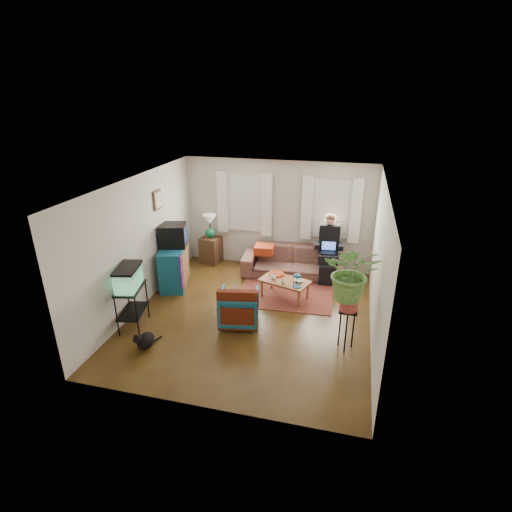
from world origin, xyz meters
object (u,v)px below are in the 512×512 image
(dresser, at_px, (174,266))
(aquarium_stand, at_px, (133,307))
(coffee_table, at_px, (285,289))
(sofa, at_px, (292,257))
(armchair, at_px, (239,306))
(plant_stand, at_px, (346,329))
(side_table, at_px, (211,250))

(dresser, distance_m, aquarium_stand, 1.75)
(dresser, distance_m, coffee_table, 2.50)
(sofa, xyz_separation_m, coffee_table, (0.05, -1.18, -0.24))
(armchair, bearing_deg, plant_stand, 159.54)
(sofa, distance_m, coffee_table, 1.20)
(sofa, distance_m, dresser, 2.72)
(dresser, height_order, coffee_table, dresser)
(side_table, relative_size, dresser, 0.65)
(dresser, bearing_deg, aquarium_stand, -106.20)
(dresser, xyz_separation_m, plant_stand, (3.81, -1.48, -0.08))
(side_table, relative_size, coffee_table, 0.67)
(aquarium_stand, bearing_deg, armchair, 5.48)
(side_table, bearing_deg, plant_stand, -40.04)
(dresser, bearing_deg, sofa, 10.25)
(aquarium_stand, relative_size, plant_stand, 1.06)
(sofa, xyz_separation_m, side_table, (-2.10, 0.24, -0.12))
(sofa, xyz_separation_m, aquarium_stand, (-2.45, -2.94, -0.05))
(plant_stand, bearing_deg, sofa, 117.02)
(aquarium_stand, distance_m, plant_stand, 3.83)
(side_table, relative_size, aquarium_stand, 0.82)
(armchair, bearing_deg, sofa, -115.11)
(dresser, xyz_separation_m, armchair, (1.84, -1.14, -0.10))
(dresser, distance_m, plant_stand, 4.09)
(sofa, relative_size, coffee_table, 2.30)
(plant_stand, bearing_deg, dresser, 158.75)
(sofa, bearing_deg, dresser, -158.98)
(side_table, height_order, plant_stand, plant_stand)
(side_table, height_order, dresser, dresser)
(aquarium_stand, relative_size, armchair, 1.11)
(coffee_table, bearing_deg, sofa, 110.43)
(aquarium_stand, height_order, coffee_table, aquarium_stand)
(dresser, bearing_deg, plant_stand, -37.12)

